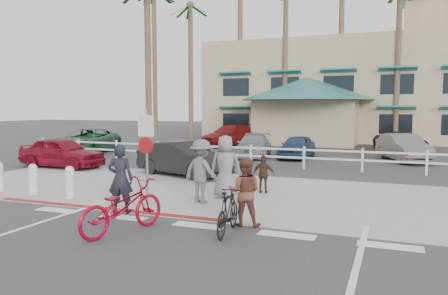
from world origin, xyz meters
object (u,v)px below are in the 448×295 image
at_px(car_white_sedan, 183,159).
at_px(bike_red, 122,207).
at_px(bike_black, 228,212).
at_px(car_red_compact, 62,152).
at_px(sign_post, 147,151).

bearing_deg(car_white_sedan, bike_red, -145.05).
height_order(bike_black, car_red_compact, car_red_compact).
xyz_separation_m(sign_post, car_red_compact, (-7.40, 4.94, -0.77)).
xyz_separation_m(car_white_sedan, car_red_compact, (-6.06, 0.10, 0.01)).
xyz_separation_m(bike_red, bike_black, (2.10, 0.75, -0.09)).
bearing_deg(bike_red, car_white_sedan, -56.23).
bearing_deg(bike_red, sign_post, -52.71).
relative_size(bike_black, car_white_sedan, 0.39).
relative_size(bike_black, car_red_compact, 0.40).
bearing_deg(car_red_compact, car_white_sedan, -88.82).
distance_m(car_white_sedan, car_red_compact, 6.06).
distance_m(sign_post, car_red_compact, 8.93).
height_order(car_white_sedan, car_red_compact, car_red_compact).
bearing_deg(car_white_sedan, car_red_compact, 106.61).
bearing_deg(car_white_sedan, bike_black, -129.10).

